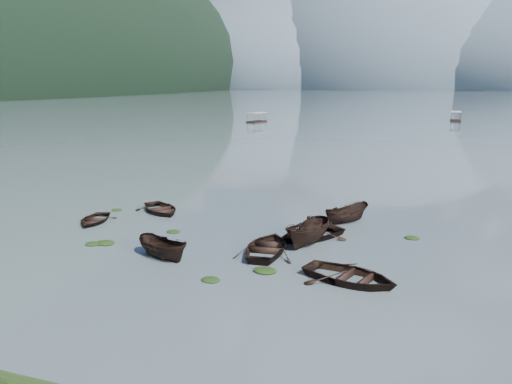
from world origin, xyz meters
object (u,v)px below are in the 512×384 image
(pontoon_centre, at_px, (455,121))
(rowboat_3, at_px, (268,252))
(pontoon_left, at_px, (257,122))
(rowboat_0, at_px, (94,222))

(pontoon_centre, bearing_deg, rowboat_3, -95.74)
(pontoon_centre, bearing_deg, pontoon_left, -155.51)
(rowboat_0, distance_m, rowboat_3, 14.39)
(rowboat_0, relative_size, pontoon_left, 0.61)
(rowboat_3, distance_m, pontoon_left, 101.59)
(rowboat_0, relative_size, rowboat_3, 0.75)
(rowboat_3, height_order, pontoon_centre, pontoon_centre)
(pontoon_left, xyz_separation_m, pontoon_centre, (49.13, 20.50, 0.00))
(rowboat_3, height_order, pontoon_left, pontoon_left)
(pontoon_centre, bearing_deg, rowboat_0, -102.74)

